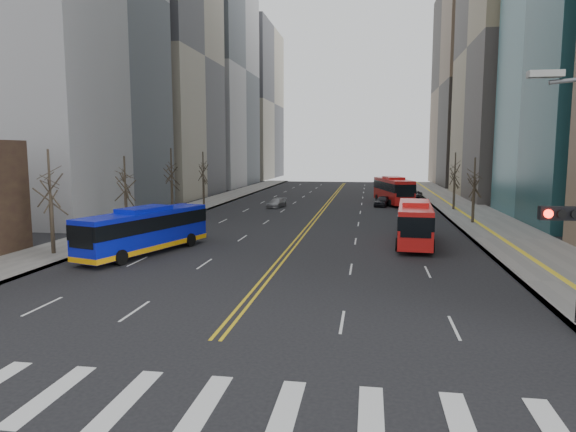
# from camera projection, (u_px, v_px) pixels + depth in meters

# --- Properties ---
(ground) EXTENTS (220.00, 220.00, 0.00)m
(ground) POSITION_uv_depth(u_px,v_px,m) (163.00, 404.00, 14.74)
(ground) COLOR black
(sidewalk_right) EXTENTS (7.00, 130.00, 0.15)m
(sidewalk_right) POSITION_uv_depth(u_px,v_px,m) (478.00, 217.00, 56.08)
(sidewalk_right) COLOR gray
(sidewalk_right) RESTS_ON ground
(sidewalk_left) EXTENTS (5.00, 130.00, 0.15)m
(sidewalk_left) POSITION_uv_depth(u_px,v_px,m) (181.00, 211.00, 61.40)
(sidewalk_left) COLOR gray
(sidewalk_left) RESTS_ON ground
(crosswalk) EXTENTS (26.70, 4.00, 0.01)m
(crosswalk) POSITION_uv_depth(u_px,v_px,m) (163.00, 404.00, 14.74)
(crosswalk) COLOR silver
(crosswalk) RESTS_ON ground
(centerline) EXTENTS (0.55, 100.00, 0.01)m
(centerline) POSITION_uv_depth(u_px,v_px,m) (326.00, 206.00, 68.62)
(centerline) COLOR gold
(centerline) RESTS_ON ground
(office_towers) EXTENTS (83.00, 134.00, 58.00)m
(office_towers) POSITION_uv_depth(u_px,v_px,m) (336.00, 42.00, 78.84)
(office_towers) COLOR #98989B
(office_towers) RESTS_ON ground
(street_trees) EXTENTS (35.20, 47.20, 7.60)m
(street_trees) POSITION_uv_depth(u_px,v_px,m) (233.00, 176.00, 49.10)
(street_trees) COLOR #2F261C
(street_trees) RESTS_ON ground
(blue_bus) EXTENTS (5.64, 11.60, 3.33)m
(blue_bus) POSITION_uv_depth(u_px,v_px,m) (145.00, 229.00, 36.26)
(blue_bus) COLOR #0D18C9
(blue_bus) RESTS_ON ground
(red_bus_near) EXTENTS (3.27, 10.84, 3.40)m
(red_bus_near) POSITION_uv_depth(u_px,v_px,m) (415.00, 220.00, 40.02)
(red_bus_near) COLOR red
(red_bus_near) RESTS_ON ground
(red_bus_far) EXTENTS (5.24, 12.22, 3.76)m
(red_bus_far) POSITION_uv_depth(u_px,v_px,m) (393.00, 189.00, 70.60)
(red_bus_far) COLOR red
(red_bus_far) RESTS_ON ground
(car_white) EXTENTS (2.75, 4.68, 1.46)m
(car_white) POSITION_uv_depth(u_px,v_px,m) (162.00, 229.00, 43.05)
(car_white) COLOR white
(car_white) RESTS_ON ground
(car_dark_mid) EXTENTS (2.70, 4.41, 1.40)m
(car_dark_mid) POSITION_uv_depth(u_px,v_px,m) (383.00, 201.00, 67.60)
(car_dark_mid) COLOR black
(car_dark_mid) RESTS_ON ground
(car_silver) EXTENTS (2.40, 4.28, 1.17)m
(car_silver) POSITION_uv_depth(u_px,v_px,m) (276.00, 203.00, 66.36)
(car_silver) COLOR gray
(car_silver) RESTS_ON ground
(car_dark_far) EXTENTS (2.86, 4.75, 1.23)m
(car_dark_far) POSITION_uv_depth(u_px,v_px,m) (414.00, 195.00, 78.03)
(car_dark_far) COLOR black
(car_dark_far) RESTS_ON ground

